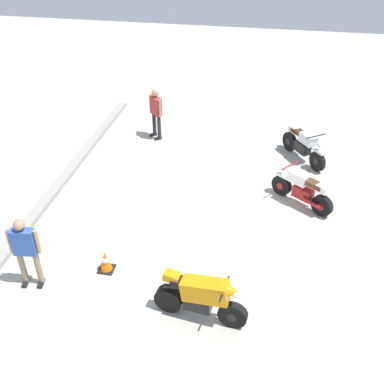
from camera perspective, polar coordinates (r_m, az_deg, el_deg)
name	(u,v)px	position (r m, az deg, el deg)	size (l,w,h in m)	color
ground_plane	(208,224)	(11.93, 2.08, -4.02)	(40.00, 40.00, 0.00)	#B7B2A8
curb_edge	(45,203)	(13.21, -18.03, -1.27)	(14.00, 0.30, 0.15)	#9C978F
motorcycle_orange_sportbike	(201,296)	(9.24, 1.13, -12.99)	(0.70, 1.96, 1.14)	black
motorcycle_silver_cruiser	(304,145)	(14.90, 13.87, 5.73)	(1.76, 1.33, 1.09)	black
motorcycle_cream_vintage	(302,190)	(12.71, 13.70, 0.29)	(1.30, 1.66, 1.07)	black
person_in_red_shirt	(156,110)	(15.71, -4.56, 10.20)	(0.57, 0.56, 1.76)	#262628
person_in_blue_shirt	(25,248)	(10.26, -20.23, -6.62)	(0.36, 0.68, 1.76)	gray
traffic_cone	(105,261)	(10.64, -10.83, -8.53)	(0.36, 0.36, 0.53)	black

